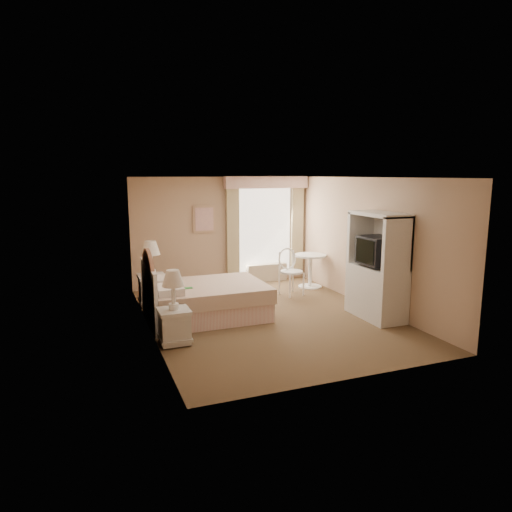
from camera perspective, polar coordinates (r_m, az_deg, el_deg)
name	(u,v)px	position (r m, az deg, el deg)	size (l,w,h in m)	color
room	(268,249)	(8.08, 1.51, 0.89)	(4.21, 5.51, 2.51)	brown
window	(266,226)	(10.90, 1.27, 3.78)	(2.05, 0.22, 2.51)	white
framed_art	(204,219)	(10.46, -6.50, 4.60)	(0.52, 0.04, 0.62)	tan
bed	(202,299)	(8.30, -6.78, -5.37)	(2.09, 1.60, 1.41)	#D9908D
nightstand_near	(174,317)	(7.07, -10.20, -7.48)	(0.47, 0.47, 1.13)	silver
nightstand_far	(152,281)	(9.23, -12.90, -3.10)	(0.52, 0.52, 1.26)	silver
round_table	(310,265)	(10.46, 6.81, -1.18)	(0.72, 0.72, 0.76)	white
cafe_chair	(290,268)	(9.80, 4.24, -1.48)	(0.57, 0.57, 1.00)	white
armoire	(377,275)	(8.42, 14.91, -2.27)	(0.57, 1.14, 1.90)	silver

